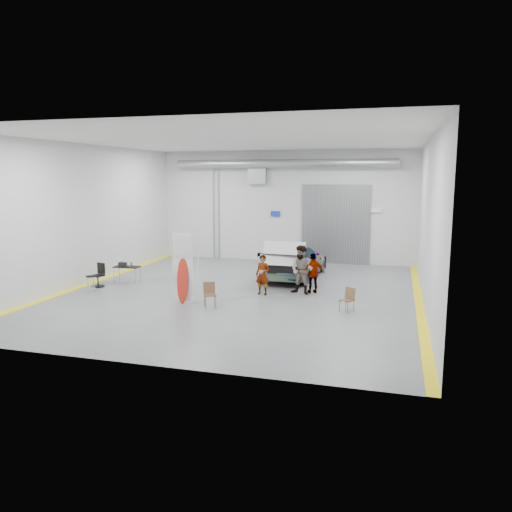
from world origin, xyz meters
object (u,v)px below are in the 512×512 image
(folding_chair_far, at_px, (347,305))
(shop_stool, at_px, (91,285))
(person_a, at_px, (263,275))
(work_table, at_px, (126,266))
(sedan_car, at_px, (295,261))
(office_chair, at_px, (99,277))
(surfboard_display, at_px, (183,274))
(person_c, at_px, (313,273))
(folding_chair_near, at_px, (210,300))
(person_b, at_px, (302,270))

(folding_chair_far, distance_m, shop_stool, 10.11)
(person_a, xyz_separation_m, work_table, (-6.43, 0.62, -0.09))
(sedan_car, relative_size, office_chair, 5.31)
(surfboard_display, bearing_deg, folding_chair_far, 6.76)
(person_c, bearing_deg, person_a, -3.78)
(shop_stool, bearing_deg, surfboard_display, -5.68)
(office_chair, bearing_deg, folding_chair_far, 7.21)
(person_c, height_order, folding_chair_near, person_c)
(surfboard_display, relative_size, office_chair, 2.78)
(sedan_car, relative_size, folding_chair_near, 5.91)
(folding_chair_far, bearing_deg, surfboard_display, -145.26)
(folding_chair_near, bearing_deg, office_chair, 133.75)
(person_b, distance_m, person_c, 0.54)
(person_b, height_order, folding_chair_near, person_b)
(person_a, bearing_deg, shop_stool, -154.43)
(shop_stool, bearing_deg, office_chair, 109.50)
(person_b, bearing_deg, work_table, -164.49)
(person_c, height_order, folding_chair_far, person_c)
(folding_chair_near, height_order, folding_chair_far, folding_chair_near)
(shop_stool, bearing_deg, folding_chair_far, 0.00)
(sedan_car, height_order, folding_chair_near, sedan_car)
(work_table, distance_m, office_chair, 1.33)
(person_c, bearing_deg, sedan_car, -92.14)
(person_b, relative_size, person_c, 1.21)
(folding_chair_far, bearing_deg, person_a, -175.78)
(person_a, height_order, work_table, person_a)
(folding_chair_far, height_order, shop_stool, folding_chair_far)
(folding_chair_far, bearing_deg, person_c, 152.75)
(person_a, distance_m, shop_stool, 6.87)
(person_c, relative_size, work_table, 1.42)
(surfboard_display, bearing_deg, person_a, 44.10)
(sedan_car, relative_size, shop_stool, 7.19)
(sedan_car, xyz_separation_m, work_table, (-6.96, -3.11, -0.05))
(sedan_car, distance_m, person_a, 3.77)
(sedan_car, height_order, person_a, person_a)
(person_b, relative_size, surfboard_display, 0.71)
(person_b, bearing_deg, folding_chair_near, -117.54)
(office_chair, bearing_deg, work_table, 74.66)
(folding_chair_near, bearing_deg, surfboard_display, 139.53)
(person_a, xyz_separation_m, office_chair, (-7.06, -0.53, -0.36))
(folding_chair_near, distance_m, shop_stool, 5.38)
(person_a, distance_m, folding_chair_far, 3.91)
(folding_chair_far, relative_size, office_chair, 0.86)
(person_b, bearing_deg, surfboard_display, -129.58)
(person_b, distance_m, office_chair, 8.62)
(sedan_car, distance_m, folding_chair_near, 6.41)
(surfboard_display, xyz_separation_m, work_table, (-3.99, 2.76, -0.41))
(office_chair, bearing_deg, shop_stool, -56.78)
(folding_chair_far, distance_m, work_table, 10.18)
(person_b, height_order, folding_chair_far, person_b)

